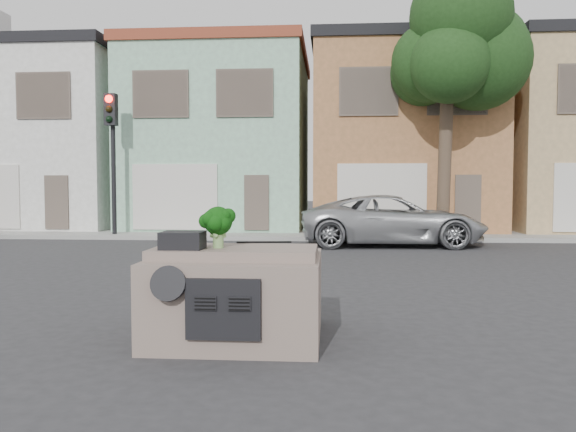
# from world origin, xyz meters

# --- Properties ---
(ground_plane) EXTENTS (120.00, 120.00, 0.00)m
(ground_plane) POSITION_xyz_m (0.00, 0.00, 0.00)
(ground_plane) COLOR #303033
(ground_plane) RESTS_ON ground
(sidewalk) EXTENTS (40.00, 3.00, 0.15)m
(sidewalk) POSITION_xyz_m (0.00, 10.50, 0.07)
(sidewalk) COLOR gray
(sidewalk) RESTS_ON ground
(townhouse_white) EXTENTS (7.20, 8.20, 7.55)m
(townhouse_white) POSITION_xyz_m (-11.00, 14.50, 3.77)
(townhouse_white) COLOR silver
(townhouse_white) RESTS_ON ground
(townhouse_mint) EXTENTS (7.20, 8.20, 7.55)m
(townhouse_mint) POSITION_xyz_m (-3.50, 14.50, 3.77)
(townhouse_mint) COLOR #95C6A7
(townhouse_mint) RESTS_ON ground
(townhouse_tan) EXTENTS (7.20, 8.20, 7.55)m
(townhouse_tan) POSITION_xyz_m (4.00, 14.50, 3.77)
(townhouse_tan) COLOR #A56D42
(townhouse_tan) RESTS_ON ground
(silver_pickup) EXTENTS (5.76, 2.82, 1.57)m
(silver_pickup) POSITION_xyz_m (3.06, 7.88, 0.00)
(silver_pickup) COLOR #ADAFB3
(silver_pickup) RESTS_ON ground
(traffic_signal) EXTENTS (0.40, 0.40, 5.10)m
(traffic_signal) POSITION_xyz_m (-6.50, 9.50, 2.55)
(traffic_signal) COLOR black
(traffic_signal) RESTS_ON ground
(tree_near) EXTENTS (4.40, 4.00, 8.50)m
(tree_near) POSITION_xyz_m (5.00, 9.80, 4.25)
(tree_near) COLOR #1B3B15
(tree_near) RESTS_ON ground
(car_dashboard) EXTENTS (2.00, 1.80, 1.12)m
(car_dashboard) POSITION_xyz_m (0.00, -3.00, 0.56)
(car_dashboard) COLOR #7B685E
(car_dashboard) RESTS_ON ground
(instrument_hump) EXTENTS (0.48, 0.38, 0.20)m
(instrument_hump) POSITION_xyz_m (-0.58, -3.35, 1.22)
(instrument_hump) COLOR black
(instrument_hump) RESTS_ON car_dashboard
(wiper_arm) EXTENTS (0.69, 0.15, 0.02)m
(wiper_arm) POSITION_xyz_m (0.28, -2.62, 1.13)
(wiper_arm) COLOR black
(wiper_arm) RESTS_ON car_dashboard
(broccoli) EXTENTS (0.57, 0.57, 0.50)m
(broccoli) POSITION_xyz_m (-0.19, -3.22, 1.37)
(broccoli) COLOR #0A3409
(broccoli) RESTS_ON car_dashboard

